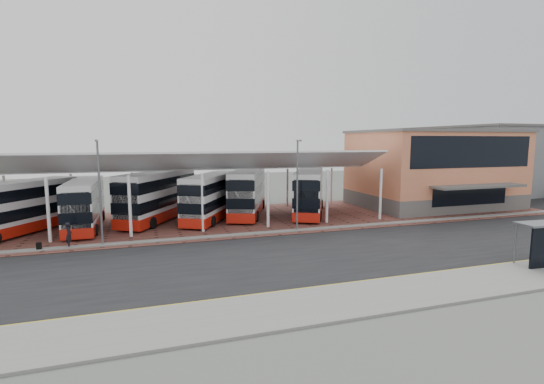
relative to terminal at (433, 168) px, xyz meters
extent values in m
plane|color=#50544E|center=(-23.00, -13.92, -4.66)|extent=(140.00, 140.00, 0.00)
cube|color=black|center=(-23.00, -14.92, -4.65)|extent=(120.00, 14.00, 0.02)
cube|color=brown|center=(-21.00, -0.92, -4.63)|extent=(72.00, 16.00, 0.06)
cube|color=slate|center=(-23.00, -22.92, -4.59)|extent=(120.00, 4.00, 0.14)
cube|color=slate|center=(-23.00, -7.72, -4.59)|extent=(120.00, 0.80, 0.14)
cube|color=gold|center=(-23.00, -20.92, -4.63)|extent=(120.00, 0.12, 0.01)
cube|color=gold|center=(-23.00, -20.62, -4.63)|extent=(120.00, 0.12, 0.01)
cylinder|color=white|center=(-47.00, 5.58, -2.36)|extent=(0.26, 0.26, 4.60)
cylinder|color=white|center=(-41.00, -5.42, -2.06)|extent=(0.26, 0.26, 5.20)
cylinder|color=white|center=(-41.00, 5.58, -2.36)|extent=(0.26, 0.26, 4.60)
cylinder|color=white|center=(-35.00, -5.42, -2.06)|extent=(0.26, 0.26, 5.20)
cylinder|color=white|center=(-35.00, 5.58, -2.36)|extent=(0.26, 0.26, 4.60)
cylinder|color=white|center=(-29.00, -5.42, -2.06)|extent=(0.26, 0.26, 5.20)
cylinder|color=white|center=(-29.00, 5.58, -2.36)|extent=(0.26, 0.26, 4.60)
cylinder|color=white|center=(-23.00, -5.42, -2.06)|extent=(0.26, 0.26, 5.20)
cylinder|color=white|center=(-23.00, 5.58, -2.36)|extent=(0.26, 0.26, 4.60)
cylinder|color=white|center=(-17.00, -5.42, -2.06)|extent=(0.26, 0.26, 5.20)
cylinder|color=white|center=(-17.00, 5.58, -2.36)|extent=(0.26, 0.26, 4.60)
cylinder|color=white|center=(-11.00, -5.42, -2.06)|extent=(0.26, 0.26, 5.20)
cylinder|color=white|center=(-11.00, 5.58, -2.36)|extent=(0.26, 0.26, 4.60)
cube|color=silver|center=(-29.00, -3.22, 1.44)|extent=(37.00, 4.95, 1.95)
cube|color=silver|center=(-29.00, 2.38, 1.24)|extent=(37.00, 7.12, 1.43)
cube|color=#5A5856|center=(0.00, 0.08, -3.76)|extent=(18.00, 12.00, 1.80)
cube|color=#E0845C|center=(0.00, 0.08, 0.74)|extent=(18.00, 12.00, 7.20)
cube|color=black|center=(0.00, -5.82, 2.14)|extent=(16.00, 0.25, 3.40)
cube|color=black|center=(0.00, -5.82, -2.56)|extent=(10.00, 0.25, 2.20)
cube|color=#5A5856|center=(0.00, -6.92, -1.46)|extent=(11.00, 2.40, 0.25)
cube|color=#5A5856|center=(0.00, 0.08, 4.44)|extent=(18.40, 12.40, 0.30)
cube|color=slate|center=(25.00, 10.08, 0.34)|extent=(30.00, 20.00, 10.00)
cube|color=#5A5856|center=(25.00, 10.08, 5.44)|extent=(30.50, 20.50, 0.30)
cylinder|color=slate|center=(-37.00, -7.62, -0.66)|extent=(0.16, 0.16, 8.00)
cube|color=slate|center=(-37.00, -7.92, 3.34)|extent=(0.15, 0.90, 0.15)
cylinder|color=slate|center=(-21.00, -7.62, -0.66)|extent=(0.16, 0.16, 8.00)
cube|color=slate|center=(-21.00, -7.92, 3.34)|extent=(0.15, 0.90, 0.15)
cube|color=silver|center=(-44.00, -1.40, -2.22)|extent=(7.98, 10.51, 4.26)
cube|color=#B5180C|center=(-44.00, -1.40, -3.96)|extent=(8.04, 10.56, 0.89)
cube|color=black|center=(-44.00, -1.40, -2.67)|extent=(8.04, 10.56, 0.94)
cube|color=black|center=(-44.00, -1.40, -1.08)|extent=(8.04, 10.56, 0.94)
cylinder|color=black|center=(-43.15, 2.21, -4.10)|extent=(0.77, 0.98, 0.99)
cylinder|color=black|center=(-41.07, 0.86, -4.10)|extent=(0.77, 0.98, 0.99)
cube|color=silver|center=(-39.03, -0.71, -2.29)|extent=(2.44, 10.59, 4.14)
cube|color=#B5180C|center=(-39.03, -0.71, -3.97)|extent=(2.48, 10.63, 0.87)
cube|color=black|center=(-39.03, -0.71, -2.72)|extent=(2.48, 10.63, 0.91)
cube|color=black|center=(-39.03, -0.71, -1.18)|extent=(2.48, 10.63, 0.91)
cube|color=black|center=(-39.01, -5.95, -2.39)|extent=(2.16, 0.10, 3.46)
cylinder|color=black|center=(-40.22, -4.10, -4.12)|extent=(0.27, 0.96, 0.96)
cylinder|color=black|center=(-37.81, -4.09, -4.12)|extent=(0.27, 0.96, 0.96)
cylinder|color=black|center=(-40.24, 2.67, -4.12)|extent=(0.27, 0.96, 0.96)
cylinder|color=black|center=(-37.84, 2.68, -4.12)|extent=(0.27, 0.96, 0.96)
cube|color=silver|center=(-32.48, 1.04, -2.01)|extent=(8.26, 11.61, 4.63)
cube|color=#B5180C|center=(-32.48, 1.04, -3.90)|extent=(8.32, 11.67, 0.97)
cube|color=black|center=(-32.48, 1.04, -2.50)|extent=(8.32, 11.67, 1.02)
cube|color=black|center=(-32.48, 1.04, -0.77)|extent=(8.32, 11.67, 1.02)
cube|color=black|center=(-35.42, -4.04, -2.12)|extent=(2.15, 1.31, 3.88)
cylinder|color=black|center=(-35.55, -1.57, -4.06)|extent=(0.80, 1.08, 1.08)
cylinder|color=black|center=(-33.21, -2.92, -4.06)|extent=(0.80, 1.08, 1.08)
cylinder|color=black|center=(-31.75, 5.00, -4.06)|extent=(0.80, 1.08, 1.08)
cylinder|color=black|center=(-29.42, 3.65, -4.06)|extent=(0.80, 1.08, 1.08)
cube|color=silver|center=(-27.27, -0.13, -2.18)|extent=(7.58, 10.94, 4.34)
cube|color=#B5180C|center=(-27.27, -0.13, -3.94)|extent=(7.64, 11.00, 0.91)
cube|color=black|center=(-27.27, -0.13, -2.63)|extent=(7.64, 11.00, 0.96)
cube|color=black|center=(-27.27, -0.13, -1.02)|extent=(7.64, 11.00, 0.96)
cube|color=black|center=(-29.93, -4.94, -2.28)|extent=(2.04, 1.19, 3.63)
cylinder|color=black|center=(-30.09, -2.62, -4.09)|extent=(0.74, 1.02, 1.01)
cylinder|color=black|center=(-27.88, -3.85, -4.09)|extent=(0.74, 1.02, 1.01)
cylinder|color=black|center=(-26.65, 3.60, -4.09)|extent=(0.74, 1.02, 1.01)
cylinder|color=black|center=(-24.44, 2.37, -4.09)|extent=(0.74, 1.02, 1.01)
cube|color=silver|center=(-23.17, 1.24, -2.04)|extent=(6.80, 11.87, 4.58)
cube|color=#B5180C|center=(-23.17, 1.24, -3.91)|extent=(6.86, 11.93, 0.96)
cube|color=black|center=(-23.17, 1.24, -2.52)|extent=(6.86, 11.93, 1.01)
cube|color=black|center=(-23.17, 1.24, -0.82)|extent=(6.86, 11.93, 1.01)
cube|color=black|center=(-25.31, -4.15, -2.15)|extent=(2.27, 0.98, 3.83)
cylinder|color=black|center=(-25.79, -1.75, -4.07)|extent=(0.67, 1.10, 1.07)
cylinder|color=black|center=(-23.31, -2.74, -4.07)|extent=(0.67, 1.10, 1.07)
cylinder|color=black|center=(-23.02, 5.22, -4.07)|extent=(0.67, 1.10, 1.07)
cylinder|color=black|center=(-20.54, 4.23, -4.07)|extent=(0.67, 1.10, 1.07)
cube|color=silver|center=(-16.76, -0.57, -2.09)|extent=(7.47, 11.45, 4.49)
cube|color=#B5180C|center=(-16.76, -0.57, -3.92)|extent=(7.52, 11.51, 0.94)
cube|color=black|center=(-16.76, -0.57, -2.56)|extent=(7.52, 11.51, 0.99)
cube|color=black|center=(-16.76, -0.57, -0.89)|extent=(7.52, 11.51, 0.99)
cube|color=black|center=(-19.30, -5.66, -2.20)|extent=(2.15, 1.14, 3.76)
cylinder|color=black|center=(-19.57, -3.28, -4.08)|extent=(0.73, 1.07, 1.05)
cylinder|color=black|center=(-17.23, -4.44, -4.08)|extent=(0.73, 1.07, 1.05)
cylinder|color=black|center=(-16.29, 3.31, -4.08)|extent=(0.73, 1.07, 1.05)
cylinder|color=black|center=(-13.95, 2.14, -4.08)|extent=(0.73, 1.07, 1.05)
imported|color=black|center=(-39.30, -7.52, -3.65)|extent=(0.54, 0.74, 1.90)
cube|color=black|center=(-41.27, -7.77, -4.31)|extent=(0.33, 0.24, 0.57)
cube|color=slate|center=(-9.87, -21.78, -1.87)|extent=(3.43, 1.80, 0.12)
cylinder|color=slate|center=(-11.27, -21.05, -3.22)|extent=(0.11, 0.11, 2.59)
camera|label=1|loc=(-33.84, -39.58, 3.30)|focal=26.00mm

